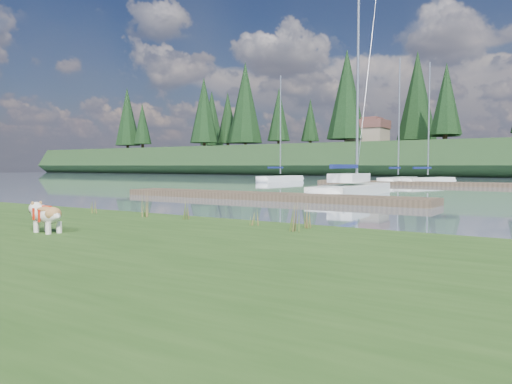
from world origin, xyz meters
The scene contains 21 objects.
ground centered at (0.00, 30.00, 0.00)m, with size 200.00×200.00×0.00m, color gray.
bank centered at (0.00, -6.00, 0.17)m, with size 60.00×9.00×0.35m, color #2C4A1A.
bulldog centered at (0.38, -5.32, 0.70)m, with size 0.93×0.44×0.55m.
sailboat_main centered at (-1.74, 14.98, 0.42)m, with size 2.54×9.67×13.68m.
dock_near centered at (-4.00, 9.00, 0.15)m, with size 16.00×2.00×0.30m, color #4C3D2C.
dock_far centered at (2.00, 30.00, 0.15)m, with size 26.00×2.20×0.30m, color #4C3D2C.
sailboat_bg_0 centered at (-16.56, 32.57, 0.32)m, with size 1.73×7.30×10.59m.
sailboat_bg_1 centered at (-4.93, 33.17, 0.33)m, with size 1.59×7.39×11.06m.
sailboat_bg_2 centered at (-2.41, 33.95, 0.33)m, with size 3.67×7.02×10.58m.
weed_0 centered at (-0.17, -2.28, 0.62)m, with size 0.17×0.14×0.64m.
weed_1 centered at (1.05, -2.17, 0.59)m, with size 0.17×0.14×0.56m.
weed_2 centered at (4.19, -2.67, 0.60)m, with size 0.17×0.14×0.61m.
weed_3 centered at (-1.92, -2.42, 0.56)m, with size 0.17×0.14×0.49m.
weed_4 centered at (3.04, -2.31, 0.50)m, with size 0.17×0.14×0.37m.
weed_5 centered at (4.11, -2.10, 0.57)m, with size 0.17×0.14×0.52m.
mud_lip centered at (0.00, -1.60, 0.07)m, with size 60.00×0.50×0.14m, color #33281C.
conifer_0 centered at (-55.00, 67.00, 12.64)m, with size 5.72×5.72×14.15m.
conifer_1 centered at (-40.00, 71.00, 11.28)m, with size 4.40×4.40×11.30m.
conifer_2 centered at (-25.00, 68.00, 13.54)m, with size 6.60×6.60×16.05m.
conifer_3 centered at (-10.00, 72.00, 11.74)m, with size 4.84×4.84×12.25m.
house_0 centered at (-22.00, 70.00, 7.31)m, with size 6.30×5.30×4.65m.
Camera 1 is at (8.68, -10.86, 1.59)m, focal length 35.00 mm.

